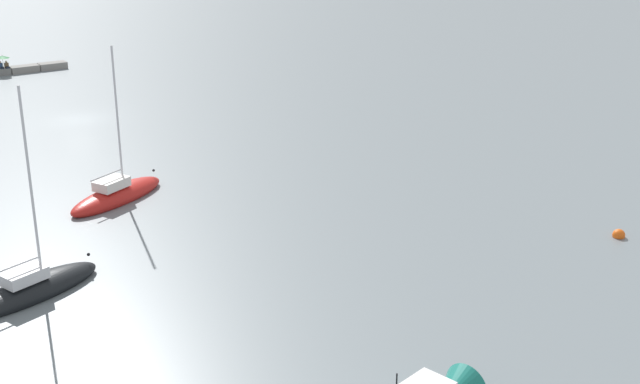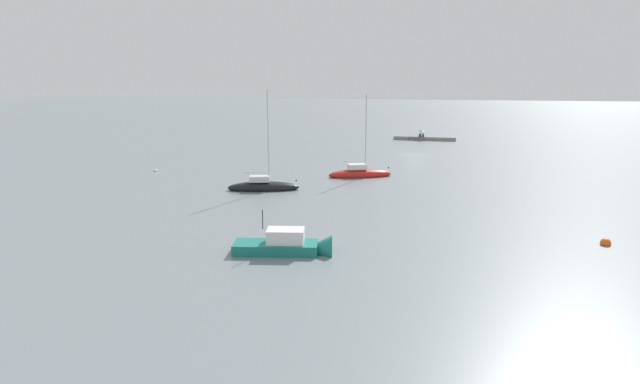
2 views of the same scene
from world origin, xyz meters
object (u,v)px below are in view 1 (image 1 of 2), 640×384
(person_seated_brown_left, at_px, (7,65))
(umbrella_open_green, at_px, (2,57))
(person_seated_blue_right, at_px, (1,66))
(sailboat_black_near, at_px, (32,289))
(mooring_buoy_near, at_px, (619,235))
(sailboat_red_mid, at_px, (117,195))

(person_seated_brown_left, xyz_separation_m, umbrella_open_green, (0.29, -0.23, 0.87))
(person_seated_blue_right, height_order, sailboat_black_near, sailboat_black_near)
(person_seated_brown_left, height_order, umbrella_open_green, umbrella_open_green)
(person_seated_brown_left, height_order, person_seated_blue_right, same)
(mooring_buoy_near, bearing_deg, person_seated_brown_left, -74.62)
(umbrella_open_green, bearing_deg, person_seated_brown_left, 141.83)
(person_seated_blue_right, bearing_deg, person_seated_brown_left, 162.17)
(umbrella_open_green, bearing_deg, sailboat_black_near, 76.96)
(person_seated_blue_right, relative_size, umbrella_open_green, 0.52)
(person_seated_blue_right, distance_m, umbrella_open_green, 0.92)
(person_seated_brown_left, distance_m, sailboat_black_near, 52.22)
(person_seated_blue_right, bearing_deg, sailboat_black_near, 71.22)
(mooring_buoy_near, bearing_deg, umbrella_open_green, -74.42)
(sailboat_red_mid, distance_m, mooring_buoy_near, 29.62)
(sailboat_black_near, relative_size, mooring_buoy_near, 15.10)
(person_seated_brown_left, relative_size, sailboat_red_mid, 0.07)
(umbrella_open_green, distance_m, sailboat_red_mid, 41.17)
(person_seated_brown_left, distance_m, mooring_buoy_near, 63.92)
(sailboat_red_mid, bearing_deg, person_seated_brown_left, 148.83)
(person_seated_brown_left, height_order, sailboat_black_near, sailboat_black_near)
(sailboat_black_near, height_order, sailboat_red_mid, sailboat_black_near)
(umbrella_open_green, height_order, sailboat_black_near, sailboat_black_near)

